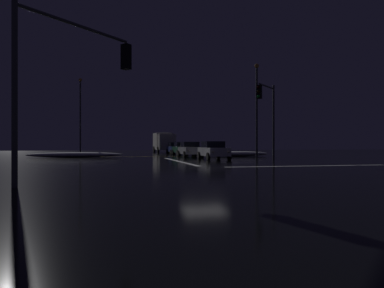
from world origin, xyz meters
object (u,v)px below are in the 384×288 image
sedan_blue (176,148)px  traffic_signal_sw (73,65)px  sedan_green (182,149)px  traffic_signal_ne (268,108)px  sedan_white (213,150)px  sedan_silver (190,149)px  streetlamp_left_far (80,111)px  box_truck (163,142)px  streetlamp_right_near (257,104)px

sedan_blue → traffic_signal_sw: 36.72m
sedan_blue → sedan_green: bearing=-92.3°
traffic_signal_ne → traffic_signal_sw: traffic_signal_ne is taller
sedan_white → traffic_signal_sw: 20.09m
sedan_blue → traffic_signal_ne: traffic_signal_ne is taller
sedan_silver → streetlamp_left_far: size_ratio=0.44×
box_truck → streetlamp_left_far: (-11.91, -7.29, 3.92)m
sedan_white → sedan_blue: same height
sedan_blue → traffic_signal_sw: traffic_signal_sw is taller
box_truck → sedan_white: bearing=-88.9°
sedan_silver → sedan_blue: bearing=87.1°
sedan_blue → streetlamp_left_far: (-12.37, 0.71, 4.82)m
sedan_white → streetlamp_left_far: (-12.39, 18.84, 4.82)m
sedan_green → streetlamp_left_far: bearing=151.6°
sedan_blue → sedan_silver: bearing=-92.9°
streetlamp_right_near → sedan_blue: bearing=108.9°
sedan_white → box_truck: bearing=91.1°
sedan_white → sedan_blue: (-0.03, 18.13, 0.00)m
sedan_white → sedan_blue: 18.13m
traffic_signal_ne → streetlamp_left_far: bearing=125.8°
traffic_signal_sw → streetlamp_left_far: 35.96m
sedan_white → sedan_silver: bearing=95.3°
traffic_signal_ne → sedan_blue: bearing=99.5°
sedan_white → streetlamp_left_far: size_ratio=0.44×
sedan_silver → box_truck: bearing=89.6°
box_truck → traffic_signal_sw: (-9.65, -43.15, 2.42)m
sedan_silver → sedan_green: bearing=86.5°
sedan_green → traffic_signal_ne: traffic_signal_ne is taller
streetlamp_right_near → sedan_green: bearing=120.1°
sedan_silver → box_truck: 19.60m
sedan_green → sedan_blue: bearing=87.7°
traffic_signal_ne → streetlamp_right_near: 6.46m
sedan_white → sedan_green: bearing=91.2°
sedan_green → box_truck: box_truck is taller
sedan_white → traffic_signal_ne: (3.56, -3.31, 3.44)m
sedan_white → traffic_signal_ne: 5.96m
sedan_white → streetlamp_right_near: 7.44m
sedan_blue → box_truck: bearing=93.3°
sedan_silver → traffic_signal_sw: size_ratio=0.73×
sedan_white → traffic_signal_sw: traffic_signal_sw is taller
traffic_signal_sw → streetlamp_right_near: 25.13m
sedan_green → sedan_blue: 5.85m
streetlamp_right_near → streetlamp_left_far: 23.79m
traffic_signal_ne → sedan_white: bearing=137.0°
sedan_blue → box_truck: size_ratio=0.52×
sedan_silver → traffic_signal_ne: (4.17, -9.87, 3.44)m
sedan_green → sedan_white: bearing=-88.8°
traffic_signal_ne → streetlamp_left_far: (-15.95, 22.16, 1.38)m
box_truck → traffic_signal_sw: traffic_signal_sw is taller
box_truck → streetlamp_right_near: size_ratio=0.90×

